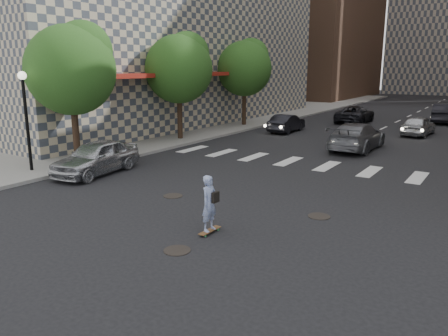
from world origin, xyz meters
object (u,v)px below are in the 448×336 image
object	(u,v)px
silver_sedan	(96,157)
traffic_car_a	(287,123)
lamppost	(25,107)
tree_b	(181,66)
traffic_car_e	(444,113)
traffic_car_d	(418,125)
tree_a	(74,66)
tree_c	(246,66)
traffic_car_c	(355,114)
skateboarder	(210,203)
traffic_car_b	(357,136)

from	to	relation	value
silver_sedan	traffic_car_a	distance (m)	16.13
lamppost	tree_b	size ratio (longest dim) A/B	0.65
lamppost	traffic_car_e	world-z (taller)	lamppost
tree_b	traffic_car_d	distance (m)	16.61
traffic_car_d	traffic_car_e	distance (m)	8.43
tree_a	tree_b	xyz separation A→B (m)	(0.00, 8.00, 0.00)
tree_b	tree_c	xyz separation A→B (m)	(0.00, 8.00, 0.00)
traffic_car_c	traffic_car_e	size ratio (longest dim) A/B	1.04
tree_a	traffic_car_c	size ratio (longest dim) A/B	1.31
lamppost	traffic_car_c	world-z (taller)	lamppost
traffic_car_e	tree_a	bearing A→B (deg)	59.99
traffic_car_a	traffic_car_c	xyz separation A→B (m)	(2.53, 7.93, 0.06)
traffic_car_e	skateboarder	bearing A→B (deg)	81.53
tree_b	skateboarder	world-z (taller)	tree_b
tree_b	traffic_car_b	xyz separation A→B (m)	(10.34, 2.86, -3.88)
tree_b	traffic_car_d	size ratio (longest dim) A/B	1.64
traffic_car_b	traffic_car_c	xyz separation A→B (m)	(-3.73, 12.00, -0.07)
tree_a	traffic_car_d	distance (m)	22.52
lamppost	tree_c	world-z (taller)	tree_c
tree_c	traffic_car_b	world-z (taller)	tree_c
tree_a	silver_sedan	size ratio (longest dim) A/B	1.51
traffic_car_a	traffic_car_b	xyz separation A→B (m)	(6.26, -4.07, 0.13)
lamppost	traffic_car_d	distance (m)	24.53
traffic_car_e	traffic_car_c	bearing A→B (deg)	28.16
traffic_car_b	traffic_car_e	bearing A→B (deg)	-98.75
tree_b	traffic_car_d	bearing A→B (deg)	40.36
skateboarder	silver_sedan	distance (m)	8.76
traffic_car_a	traffic_car_c	bearing A→B (deg)	-109.24
tree_b	tree_c	size ratio (longest dim) A/B	1.00
traffic_car_a	skateboarder	bearing A→B (deg)	107.46
tree_a	silver_sedan	xyz separation A→B (m)	(2.45, -1.11, -3.90)
traffic_car_c	traffic_car_e	bearing A→B (deg)	-149.15
tree_c	traffic_car_c	distance (m)	10.31
tree_c	traffic_car_e	bearing A→B (deg)	40.18
tree_c	traffic_car_b	xyz separation A→B (m)	(10.34, -5.14, -3.88)
skateboarder	traffic_car_a	bearing A→B (deg)	110.55
traffic_car_d	traffic_car_e	bearing A→B (deg)	-89.56
silver_sedan	traffic_car_c	distance (m)	24.33
lamppost	traffic_car_d	bearing A→B (deg)	59.67
traffic_car_a	traffic_car_b	distance (m)	7.47
skateboarder	tree_a	bearing A→B (deg)	160.17
tree_b	skateboarder	size ratio (longest dim) A/B	3.91
lamppost	traffic_car_e	distance (m)	32.27
tree_c	traffic_car_c	world-z (taller)	tree_c
tree_b	traffic_car_a	world-z (taller)	tree_b
traffic_car_e	traffic_car_a	bearing A→B (deg)	49.22
tree_c	traffic_car_e	size ratio (longest dim) A/B	1.36
traffic_car_c	silver_sedan	bearing A→B (deg)	78.44
tree_c	silver_sedan	distance (m)	17.72
tree_a	traffic_car_c	bearing A→B (deg)	73.89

